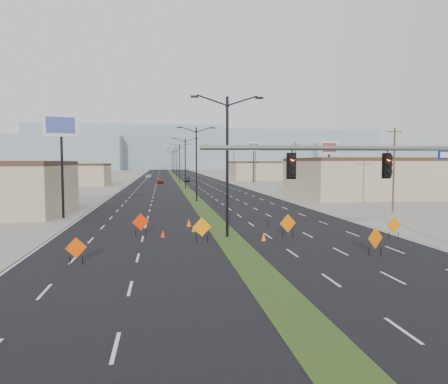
{
  "coord_description": "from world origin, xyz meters",
  "views": [
    {
      "loc": [
        -4.61,
        -18.7,
        5.44
      ],
      "look_at": [
        -0.1,
        12.95,
        3.2
      ],
      "focal_mm": 35.0,
      "sensor_mm": 36.0,
      "label": 1
    }
  ],
  "objects": [
    {
      "name": "building_se_far",
      "position": [
        38.0,
        110.0,
        2.5
      ],
      "size": [
        44.0,
        16.0,
        5.0
      ],
      "primitive_type": "cube",
      "color": "tan",
      "rests_on": "ground"
    },
    {
      "name": "cone_3",
      "position": [
        -2.41,
        17.48,
        0.34
      ],
      "size": [
        0.44,
        0.44,
        0.67
      ],
      "primitive_type": "cone",
      "rotation": [
        0.0,
        0.0,
        0.11
      ],
      "color": "#FB4E05",
      "rests_on": "ground"
    },
    {
      "name": "streetlight_4",
      "position": [
        0.0,
        124.0,
        5.42
      ],
      "size": [
        5.15,
        0.24,
        10.02
      ],
      "color": "black",
      "rests_on": "ground"
    },
    {
      "name": "mesa_backdrop",
      "position": [
        -30.0,
        320.0,
        16.0
      ],
      "size": [
        140.0,
        50.0,
        32.0
      ],
      "primitive_type": "cube",
      "color": "#879AA7",
      "rests_on": "ground"
    },
    {
      "name": "streetlight_3",
      "position": [
        0.0,
        96.0,
        5.42
      ],
      "size": [
        5.15,
        0.24,
        10.02
      ],
      "color": "black",
      "rests_on": "ground"
    },
    {
      "name": "ground",
      "position": [
        0.0,
        0.0,
        0.0
      ],
      "size": [
        600.0,
        600.0,
        0.0
      ],
      "primitive_type": "plane",
      "color": "gray",
      "rests_on": "ground"
    },
    {
      "name": "mesa_east",
      "position": [
        180.0,
        290.0,
        9.0
      ],
      "size": [
        160.0,
        50.0,
        18.0
      ],
      "primitive_type": "cube",
      "color": "#879AA7",
      "rests_on": "ground"
    },
    {
      "name": "utility_pole_3",
      "position": [
        20.0,
        130.0,
        4.67
      ],
      "size": [
        1.6,
        0.2,
        9.0
      ],
      "color": "#4C3823",
      "rests_on": "ground"
    },
    {
      "name": "pole_sign_east_far",
      "position": [
        19.03,
        92.47,
        8.61
      ],
      "size": [
        3.43,
        0.89,
        10.48
      ],
      "rotation": [
        0.0,
        0.0,
        -0.16
      ],
      "color": "black",
      "rests_on": "ground"
    },
    {
      "name": "streetlight_2",
      "position": [
        0.0,
        68.0,
        5.42
      ],
      "size": [
        5.15,
        0.24,
        10.02
      ],
      "color": "black",
      "rests_on": "ground"
    },
    {
      "name": "car_far",
      "position": [
        -8.83,
        123.52,
        0.64
      ],
      "size": [
        2.12,
        4.55,
        1.29
      ],
      "primitive_type": "imported",
      "rotation": [
        0.0,
        0.0,
        -0.07
      ],
      "color": "#A6A9AF",
      "rests_on": "ground"
    },
    {
      "name": "mesa_center",
      "position": [
        40.0,
        300.0,
        14.0
      ],
      "size": [
        220.0,
        50.0,
        28.0
      ],
      "primitive_type": "cube",
      "color": "#879AA7",
      "rests_on": "ground"
    },
    {
      "name": "construction_sign_3",
      "position": [
        4.18,
        10.94,
        1.02
      ],
      "size": [
        1.26,
        0.4,
        1.73
      ],
      "rotation": [
        0.0,
        0.0,
        0.28
      ],
      "color": "#E56504",
      "rests_on": "ground"
    },
    {
      "name": "utility_pole_2",
      "position": [
        20.0,
        95.0,
        4.67
      ],
      "size": [
        1.6,
        0.2,
        9.0
      ],
      "color": "#4C3823",
      "rests_on": "ground"
    },
    {
      "name": "construction_sign_5",
      "position": [
        11.5,
        9.69,
        0.92
      ],
      "size": [
        1.17,
        0.17,
        1.56
      ],
      "rotation": [
        0.0,
        0.0,
        0.11
      ],
      "color": "#D76704",
      "rests_on": "ground"
    },
    {
      "name": "building_se_near",
      "position": [
        34.0,
        45.0,
        2.75
      ],
      "size": [
        36.0,
        18.0,
        5.5
      ],
      "primitive_type": "cube",
      "color": "tan",
      "rests_on": "ground"
    },
    {
      "name": "median_strip",
      "position": [
        0.0,
        100.0,
        0.0
      ],
      "size": [
        2.0,
        400.0,
        0.04
      ],
      "primitive_type": "cube",
      "color": "#264719",
      "rests_on": "ground"
    },
    {
      "name": "car_mid",
      "position": [
        2.0,
        97.9,
        0.64
      ],
      "size": [
        1.49,
        3.92,
        1.28
      ],
      "primitive_type": "imported",
      "rotation": [
        0.0,
        0.0,
        0.04
      ],
      "color": "black",
      "rests_on": "ground"
    },
    {
      "name": "road_surface",
      "position": [
        0.0,
        100.0,
        0.0
      ],
      "size": [
        25.0,
        400.0,
        0.02
      ],
      "primitive_type": "cube",
      "color": "black",
      "rests_on": "ground"
    },
    {
      "name": "streetlight_1",
      "position": [
        0.0,
        40.0,
        5.42
      ],
      "size": [
        5.15,
        0.24,
        10.02
      ],
      "color": "black",
      "rests_on": "ground"
    },
    {
      "name": "car_left",
      "position": [
        -5.13,
        90.78,
        0.63
      ],
      "size": [
        1.83,
        3.84,
        1.27
      ],
      "primitive_type": "imported",
      "rotation": [
        0.0,
        0.0,
        0.09
      ],
      "color": "maroon",
      "rests_on": "ground"
    },
    {
      "name": "building_sw_far",
      "position": [
        -32.0,
        85.0,
        2.25
      ],
      "size": [
        30.0,
        14.0,
        4.5
      ],
      "primitive_type": "cube",
      "color": "tan",
      "rests_on": "ground"
    },
    {
      "name": "utility_pole_0",
      "position": [
        20.0,
        25.0,
        4.67
      ],
      "size": [
        1.6,
        0.2,
        9.0
      ],
      "color": "#4C3823",
      "rests_on": "ground"
    },
    {
      "name": "pole_sign_east_near",
      "position": [
        17.62,
        37.44,
        6.6
      ],
      "size": [
        2.69,
        0.82,
        8.19
      ],
      "rotation": [
        0.0,
        0.0,
        0.18
      ],
      "color": "black",
      "rests_on": "ground"
    },
    {
      "name": "construction_sign_4",
      "position": [
        7.54,
        4.69,
        0.97
      ],
      "size": [
        1.14,
        0.55,
        1.65
      ],
      "rotation": [
        0.0,
        0.0,
        0.43
      ],
      "color": "#D65B04",
      "rests_on": "ground"
    },
    {
      "name": "cone_1",
      "position": [
        -2.22,
        14.66,
        0.27
      ],
      "size": [
        0.38,
        0.38,
        0.54
      ],
      "primitive_type": "cone",
      "rotation": [
        0.0,
        0.0,
        0.18
      ],
      "color": "orange",
      "rests_on": "ground"
    },
    {
      "name": "signal_mast",
      "position": [
        8.56,
        2.0,
        4.79
      ],
      "size": [
        16.3,
        0.6,
        8.0
      ],
      "color": "slate",
      "rests_on": "ground"
    },
    {
      "name": "cone_2",
      "position": [
        2.26,
        10.22,
        0.28
      ],
      "size": [
        0.43,
        0.43,
        0.56
      ],
      "primitive_type": "cone",
      "rotation": [
        0.0,
        0.0,
        0.34
      ],
      "color": "orange",
      "rests_on": "ground"
    },
    {
      "name": "construction_sign_2",
      "position": [
        -2.0,
        10.09,
        1.01
      ],
      "size": [
        1.28,
        0.24,
        1.71
      ],
      "rotation": [
        0.0,
        0.0,
        0.16
      ],
      "color": "orange",
      "rests_on": "ground"
    },
    {
      "name": "streetlight_6",
      "position": [
        0.0,
        180.0,
        5.42
      ],
      "size": [
        5.15,
        0.24,
        10.02
      ],
      "color": "black",
      "rests_on": "ground"
    },
    {
      "name": "utility_pole_1",
      "position": [
        20.0,
        60.0,
        4.67
      ],
      "size": [
        1.6,
        0.2,
        9.0
      ],
      "color": "#4C3823",
      "rests_on": "ground"
    },
    {
      "name": "construction_sign_1",
      "position": [
        -6.17,
        13.35,
        0.98
      ],
      "size": [
        1.18,
        0.52,
        1.67
      ],
      "rotation": [
        0.0,
        0.0,
        0.39
      ],
      "color": "red",
      "rests_on": "ground"
    },
    {
      "name": "streetlight_5",
      "position": [
        0.0,
        152.0,
        5.42
      ],
      "size": [
        5.15,
        0.24,
        10.02
      ],
      "color": "black",
      "rests_on": "ground"
    },
    {
      "name": "pole_sign_west",
      "position": [
        -14.0,
        24.54,
        8.14
      ],
      "size": [
        3.17,
        1.43,
        9.94
      ],
      "rotation": [
        0.0,
        0.0,
        0.35
      ],
      "color": "black",
      "rests_on": "ground"
    },
    {
      "name": "streetlight_0",
      "position": [
        0.0,
        12.0,
        5.42
      ],
      "size": [
        5.15,
        0.24,
        10.02
      ],
      "color": "black",
      "rests_on": "ground"
    },
    {
      "name": "cone_0",
      "position": [
        -4.58,
        12.56,
        0.27
      ],
      "size": [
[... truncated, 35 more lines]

